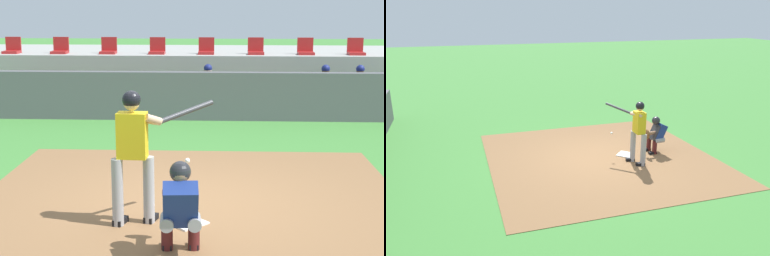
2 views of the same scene
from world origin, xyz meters
The scene contains 5 objects.
ground_plane centered at (0.00, 0.00, 0.00)m, with size 80.00×80.00×0.00m, color #428438.
dirt_infield centered at (0.00, 0.00, 0.01)m, with size 6.40×6.40×0.01m, color olive.
home_plate centered at (0.00, -0.80, 0.02)m, with size 0.44×0.44×0.02m, color white.
batter_at_plate centered at (-0.67, -0.83, 1.04)m, with size 1.32×0.76×1.80m.
catcher_crouched centered at (-0.02, -1.75, 0.61)m, with size 0.51×1.81×1.13m.
Camera 2 is at (-9.74, 3.86, 4.18)m, focal length 35.65 mm.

